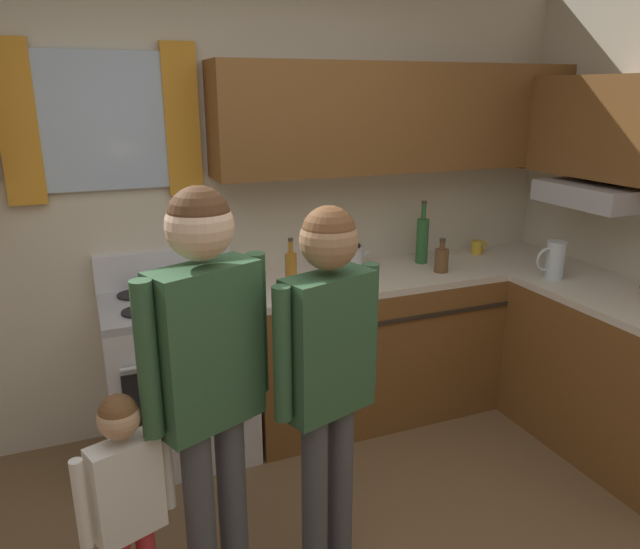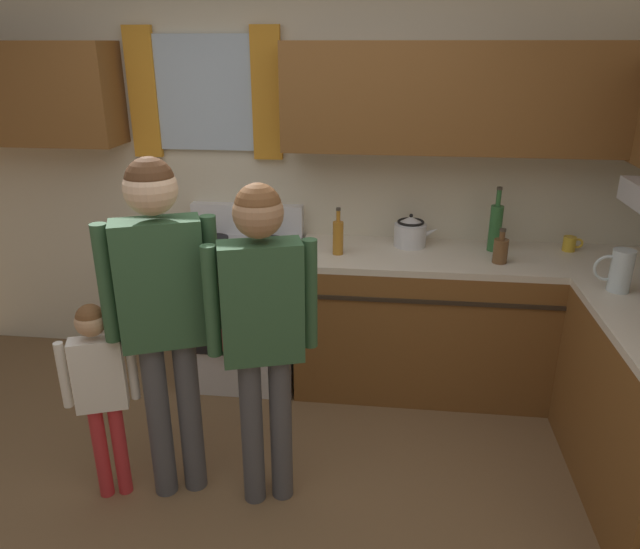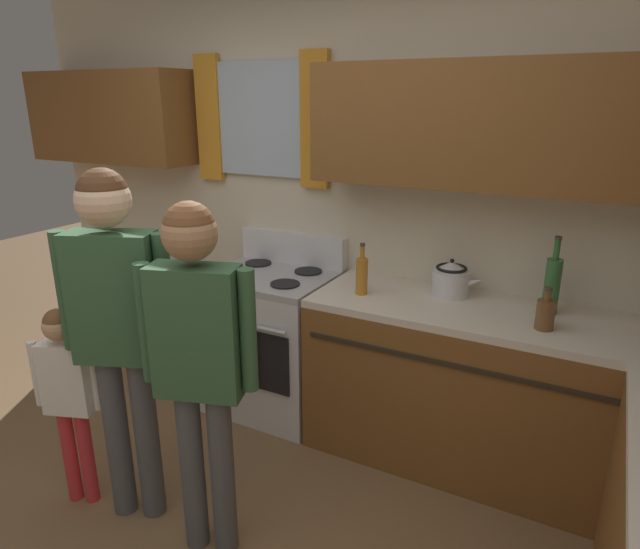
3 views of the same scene
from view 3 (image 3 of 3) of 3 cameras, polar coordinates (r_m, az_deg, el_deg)
name	(u,v)px [view 3 (image 3 of 3)]	position (r m, az deg, el deg)	size (l,w,h in m)	color
back_wall_unit	(334,175)	(3.32, 1.51, 10.33)	(4.60, 0.42, 2.60)	beige
kitchen_counter_run	(565,448)	(2.76, 24.10, -16.18)	(2.15, 1.85, 0.90)	brown
stove_oven	(273,338)	(3.51, -4.90, -6.64)	(0.74, 0.67, 1.10)	silver
bottle_wine_green	(552,285)	(2.91, 22.98, -0.97)	(0.08, 0.08, 0.39)	#2D6633
bottle_squat_brown	(545,314)	(2.73, 22.38, -3.77)	(0.08, 0.08, 0.21)	brown
bottle_oil_amber	(362,275)	(2.98, 4.36, -0.04)	(0.06, 0.06, 0.29)	#B27223
stovetop_kettle	(451,279)	(3.03, 13.47, -0.41)	(0.27, 0.20, 0.21)	silver
adult_holding_child	(117,311)	(2.53, -20.37, -3.60)	(0.48, 0.29, 1.66)	#4C4C51
adult_in_plaid	(198,346)	(2.25, -12.57, -7.22)	(0.47, 0.25, 1.57)	#4C4C51
small_child	(67,385)	(2.87, -24.79, -10.39)	(0.32, 0.17, 1.02)	red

